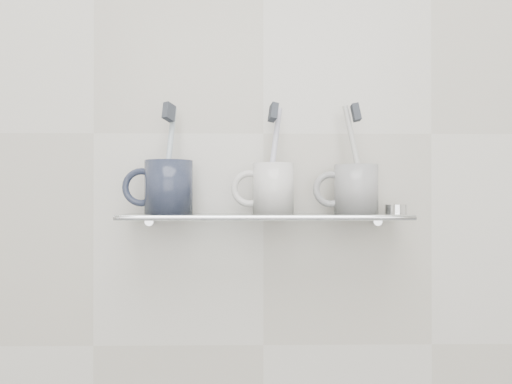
{
  "coord_description": "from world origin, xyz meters",
  "views": [
    {
      "loc": [
        -0.03,
        0.16,
        1.13
      ],
      "look_at": [
        -0.01,
        1.04,
        1.14
      ],
      "focal_mm": 35.0,
      "sensor_mm": 36.0,
      "label": 1
    }
  ],
  "objects_px": {
    "shelf_glass": "(264,216)",
    "mug_right": "(356,189)",
    "mug_center": "(273,189)",
    "mug_left": "(169,187)"
  },
  "relations": [
    {
      "from": "shelf_glass",
      "to": "mug_center",
      "type": "height_order",
      "value": "mug_center"
    },
    {
      "from": "shelf_glass",
      "to": "mug_left",
      "type": "distance_m",
      "value": 0.18
    },
    {
      "from": "mug_center",
      "to": "mug_left",
      "type": "bearing_deg",
      "value": -167.53
    },
    {
      "from": "shelf_glass",
      "to": "mug_left",
      "type": "height_order",
      "value": "mug_left"
    },
    {
      "from": "shelf_glass",
      "to": "mug_center",
      "type": "distance_m",
      "value": 0.05
    },
    {
      "from": "mug_left",
      "to": "mug_center",
      "type": "height_order",
      "value": "mug_left"
    },
    {
      "from": "shelf_glass",
      "to": "mug_right",
      "type": "bearing_deg",
      "value": 1.75
    },
    {
      "from": "mug_center",
      "to": "mug_right",
      "type": "relative_size",
      "value": 1.03
    },
    {
      "from": "mug_left",
      "to": "mug_center",
      "type": "xyz_separation_m",
      "value": [
        0.19,
        0.0,
        -0.0
      ]
    },
    {
      "from": "shelf_glass",
      "to": "mug_right",
      "type": "distance_m",
      "value": 0.17
    }
  ]
}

